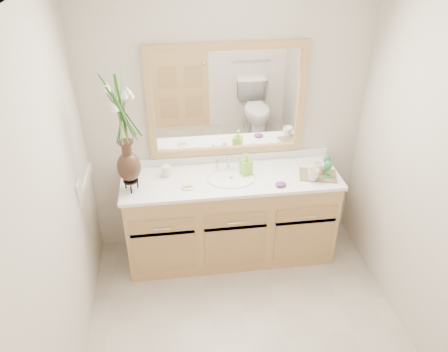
{
  "coord_description": "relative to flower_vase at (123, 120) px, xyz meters",
  "views": [
    {
      "loc": [
        -0.47,
        -2.07,
        2.77
      ],
      "look_at": [
        -0.11,
        0.65,
        1.07
      ],
      "focal_mm": 35.0,
      "sensor_mm": 36.0,
      "label": 1
    }
  ],
  "objects": [
    {
      "name": "floor",
      "position": [
        0.82,
        -0.93,
        -1.44
      ],
      "size": [
        2.6,
        2.6,
        0.0
      ],
      "primitive_type": "plane",
      "color": "#BAAF9E",
      "rests_on": "ground"
    },
    {
      "name": "ceiling",
      "position": [
        0.82,
        -0.93,
        0.96
      ],
      "size": [
        2.4,
        2.6,
        0.02
      ],
      "primitive_type": "cube",
      "color": "white",
      "rests_on": "wall_back"
    },
    {
      "name": "wall_back",
      "position": [
        0.82,
        0.37,
        -0.24
      ],
      "size": [
        2.4,
        0.02,
        2.4
      ],
      "primitive_type": "cube",
      "color": "beige",
      "rests_on": "floor"
    },
    {
      "name": "wall_left",
      "position": [
        -0.38,
        -0.93,
        -0.24
      ],
      "size": [
        0.02,
        2.6,
        2.4
      ],
      "primitive_type": "cube",
      "color": "beige",
      "rests_on": "floor"
    },
    {
      "name": "wall_right",
      "position": [
        2.02,
        -0.93,
        -0.24
      ],
      "size": [
        0.02,
        2.6,
        2.4
      ],
      "primitive_type": "cube",
      "color": "beige",
      "rests_on": "floor"
    },
    {
      "name": "vanity",
      "position": [
        0.82,
        0.08,
        -1.04
      ],
      "size": [
        1.8,
        0.55,
        0.8
      ],
      "color": "tan",
      "rests_on": "floor"
    },
    {
      "name": "counter",
      "position": [
        0.82,
        0.08,
        -0.63
      ],
      "size": [
        1.84,
        0.57,
        0.03
      ],
      "primitive_type": "cube",
      "color": "white",
      "rests_on": "vanity"
    },
    {
      "name": "sink",
      "position": [
        0.82,
        0.06,
        -0.67
      ],
      "size": [
        0.38,
        0.34,
        0.23
      ],
      "color": "white",
      "rests_on": "counter"
    },
    {
      "name": "mirror",
      "position": [
        0.82,
        0.35,
        -0.04
      ],
      "size": [
        1.32,
        0.04,
        0.97
      ],
      "color": "white",
      "rests_on": "wall_back"
    },
    {
      "name": "switch_plate",
      "position": [
        -0.37,
        -0.17,
        -0.46
      ],
      "size": [
        0.02,
        0.12,
        0.12
      ],
      "primitive_type": "cube",
      "color": "white",
      "rests_on": "wall_left"
    },
    {
      "name": "flower_vase",
      "position": [
        0.0,
        0.0,
        0.0
      ],
      "size": [
        0.22,
        0.22,
        0.9
      ],
      "rotation": [
        0.0,
        0.0,
        -0.35
      ],
      "color": "black",
      "rests_on": "counter"
    },
    {
      "name": "tumbler",
      "position": [
        0.28,
        0.18,
        -0.57
      ],
      "size": [
        0.07,
        0.07,
        0.09
      ],
      "primitive_type": "cylinder",
      "color": "silver",
      "rests_on": "counter"
    },
    {
      "name": "soap_dish",
      "position": [
        0.45,
        -0.03,
        -0.6
      ],
      "size": [
        0.11,
        0.11,
        0.04
      ],
      "color": "silver",
      "rests_on": "counter"
    },
    {
      "name": "soap_bottle",
      "position": [
        0.95,
        0.13,
        -0.53
      ],
      "size": [
        0.1,
        0.1,
        0.17
      ],
      "primitive_type": "imported",
      "rotation": [
        0.0,
        0.0,
        0.39
      ],
      "color": "#80D131",
      "rests_on": "counter"
    },
    {
      "name": "purple_dish",
      "position": [
        1.2,
        -0.11,
        -0.6
      ],
      "size": [
        0.11,
        0.09,
        0.03
      ],
      "primitive_type": "ellipsoid",
      "rotation": [
        0.0,
        0.0,
        0.17
      ],
      "color": "#6C287A",
      "rests_on": "counter"
    },
    {
      "name": "tray",
      "position": [
        1.55,
        0.0,
        -0.61
      ],
      "size": [
        0.35,
        0.28,
        0.02
      ],
      "primitive_type": "cube",
      "rotation": [
        0.0,
        0.0,
        -0.27
      ],
      "color": "brown",
      "rests_on": "counter"
    },
    {
      "name": "mug_left",
      "position": [
        1.48,
        -0.06,
        -0.55
      ],
      "size": [
        0.11,
        0.1,
        0.1
      ],
      "primitive_type": "imported",
      "rotation": [
        0.0,
        0.0,
        0.13
      ],
      "color": "silver",
      "rests_on": "tray"
    },
    {
      "name": "mug_right",
      "position": [
        1.56,
        0.03,
        -0.55
      ],
      "size": [
        0.13,
        0.13,
        0.1
      ],
      "primitive_type": "imported",
      "rotation": [
        0.0,
        0.0,
        0.67
      ],
      "color": "silver",
      "rests_on": "tray"
    },
    {
      "name": "goblet_front",
      "position": [
        1.61,
        -0.04,
        -0.5
      ],
      "size": [
        0.07,
        0.07,
        0.15
      ],
      "color": "#297C42",
      "rests_on": "tray"
    },
    {
      "name": "goblet_back",
      "position": [
        1.64,
        0.08,
        -0.51
      ],
      "size": [
        0.06,
        0.06,
        0.14
      ],
      "color": "#297C42",
      "rests_on": "tray"
    }
  ]
}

